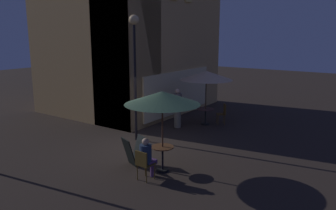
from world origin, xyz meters
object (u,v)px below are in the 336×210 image
Objects in this scene: patio_umbrella_1 at (206,76)px; patron_seated_0 at (147,156)px; patron_standing_1 at (178,108)px; street_lamp_near_corner at (134,50)px; menu_sandwich_board at (134,151)px; patio_umbrella_0 at (162,98)px; cafe_chair_0 at (144,162)px; cafe_table_0 at (163,154)px; cafe_table_1 at (205,113)px; cafe_chair_1 at (223,112)px.

patron_seated_0 is at bearing -166.46° from patio_umbrella_1.
patron_standing_1 reaches higher than patron_seated_0.
street_lamp_near_corner reaches higher than menu_sandwich_board.
patio_umbrella_1 is at bearing 16.00° from patron_seated_0.
patio_umbrella_0 is at bearing -60.48° from menu_sandwich_board.
menu_sandwich_board is at bearing 55.79° from cafe_chair_0.
menu_sandwich_board is at bearing 97.16° from patio_umbrella_0.
patron_standing_1 is at bearing 26.69° from patron_seated_0.
patron_standing_1 reaches higher than cafe_table_0.
cafe_chair_1 reaches higher than cafe_table_1.
cafe_chair_1 is 2.19m from patron_standing_1.
patio_umbrella_0 is at bearing -125.57° from street_lamp_near_corner.
patio_umbrella_0 is (-5.49, -1.53, 1.72)m from cafe_table_1.
cafe_table_0 is 6.05m from cafe_chair_1.
street_lamp_near_corner is 5.36× the size of cafe_chair_0.
patron_standing_1 is (2.44, -0.35, -2.65)m from street_lamp_near_corner.
patio_umbrella_1 reaches higher than cafe_chair_1.
cafe_table_0 is 0.74m from patron_seated_0.
cafe_table_0 is 0.63× the size of patron_seated_0.
patron_standing_1 is (4.35, 2.32, -1.39)m from patio_umbrella_0.
street_lamp_near_corner is at bearing 162.41° from patio_umbrella_1.
cafe_table_0 is 0.87m from cafe_chair_0.
street_lamp_near_corner is at bearing 47.49° from patron_seated_0.
patron_standing_1 is at bearing 145.41° from cafe_table_1.
patio_umbrella_0 is at bearing 0.00° from cafe_chair_0.
street_lamp_near_corner reaches higher than patio_umbrella_0.
cafe_chair_1 is at bearing -23.49° from street_lamp_near_corner.
cafe_chair_0 is 0.21m from patron_seated_0.
patron_seated_0 is at bearing -166.46° from cafe_table_1.
menu_sandwich_board is 0.51× the size of patron_standing_1.
patio_umbrella_1 is at bearing -17.59° from street_lamp_near_corner.
patio_umbrella_1 is at bearing 15.55° from cafe_table_0.
patio_umbrella_0 is at bearing -164.45° from cafe_table_1.
patio_umbrella_0 is at bearing -0.00° from patron_seated_0.
patio_umbrella_1 reaches higher than cafe_table_1.
cafe_table_1 is at bearing 15.55° from cafe_table_0.
menu_sandwich_board is 1.15× the size of cafe_table_1.
cafe_table_0 is at bearing 0.00° from patio_umbrella_0.
cafe_chair_1 is 0.54× the size of patron_standing_1.
patio_umbrella_1 is 1.88m from cafe_chair_1.
cafe_chair_0 is at bearing -104.30° from menu_sandwich_board.
menu_sandwich_board is at bearing -141.19° from street_lamp_near_corner.
patron_standing_1 is at bearing 145.41° from patio_umbrella_1.
cafe_table_0 is 0.99× the size of cafe_table_1.
patron_seated_0 is (-6.22, -1.50, 0.14)m from cafe_table_1.
cafe_table_0 is 1.73m from patio_umbrella_0.
cafe_chair_0 is at bearing -156.24° from patron_standing_1.
patron_standing_1 is at bearing 11.09° from cafe_chair_1.
menu_sandwich_board reaches higher than cafe_table_0.
patio_umbrella_0 is 2.76× the size of cafe_chair_0.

